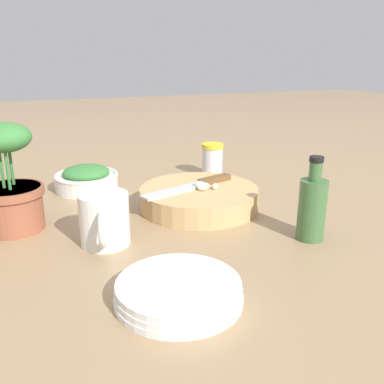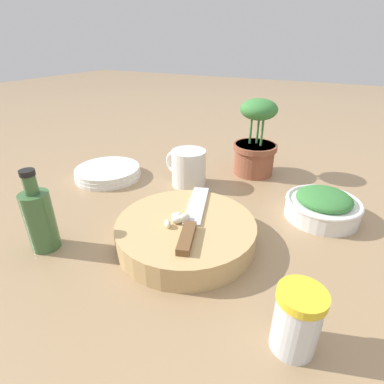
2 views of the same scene
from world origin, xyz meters
TOP-DOWN VIEW (x-y plane):
  - ground_plane at (0.00, 0.00)m, footprint 5.00×5.00m
  - cutting_board at (0.03, -0.06)m, footprint 0.27×0.27m
  - chef_knife at (0.04, -0.06)m, footprint 0.10×0.23m
  - garlic_cloves at (0.02, -0.07)m, footprint 0.04×0.05m
  - herb_bowl at (0.25, 0.16)m, footprint 0.16×0.16m
  - spice_jar at (0.26, -0.19)m, footprint 0.06×0.06m
  - coffee_mug at (-0.09, 0.17)m, footprint 0.13×0.09m
  - plate_stack at (-0.31, 0.10)m, footprint 0.18×0.18m
  - oil_bottle at (-0.20, -0.20)m, footprint 0.05×0.05m
  - potted_herb at (0.04, 0.32)m, footprint 0.12×0.12m

SIDE VIEW (x-z plane):
  - ground_plane at x=0.00m, z-range 0.00..0.00m
  - plate_stack at x=-0.31m, z-range 0.00..0.03m
  - cutting_board at x=0.03m, z-range 0.00..0.05m
  - herb_bowl at x=0.25m, z-range 0.00..0.06m
  - spice_jar at x=0.26m, z-range 0.00..0.09m
  - coffee_mug at x=-0.09m, z-range 0.00..0.10m
  - chef_knife at x=0.04m, z-range 0.05..0.06m
  - garlic_cloves at x=0.02m, z-range 0.05..0.06m
  - oil_bottle at x=-0.20m, z-range -0.02..0.14m
  - potted_herb at x=0.04m, z-range -0.02..0.20m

